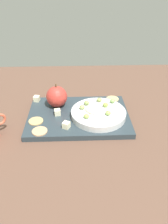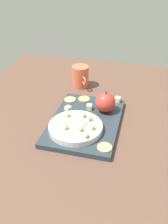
% 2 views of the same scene
% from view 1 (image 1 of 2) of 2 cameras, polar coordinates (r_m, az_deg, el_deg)
% --- Properties ---
extents(table, '(1.19, 1.05, 0.04)m').
position_cam_1_polar(table, '(0.78, -3.85, -3.74)').
color(table, brown).
rests_on(table, ground).
extents(platter, '(0.35, 0.25, 0.02)m').
position_cam_1_polar(platter, '(0.78, -1.45, -1.05)').
color(platter, '#2C3840').
rests_on(platter, table).
extents(serving_dish, '(0.19, 0.19, 0.02)m').
position_cam_1_polar(serving_dish, '(0.76, 3.73, -0.27)').
color(serving_dish, silver).
rests_on(serving_dish, platter).
extents(apple_whole, '(0.08, 0.08, 0.08)m').
position_cam_1_polar(apple_whole, '(0.80, -7.10, 3.99)').
color(apple_whole, '#C2372F').
rests_on(apple_whole, platter).
extents(apple_stem, '(0.01, 0.01, 0.01)m').
position_cam_1_polar(apple_stem, '(0.78, -7.32, 6.83)').
color(apple_stem, brown).
rests_on(apple_stem, apple_whole).
extents(cheese_cube_0, '(0.02, 0.02, 0.02)m').
position_cam_1_polar(cheese_cube_0, '(0.77, -6.91, -0.05)').
color(cheese_cube_0, '#ECE5C1').
rests_on(cheese_cube_0, platter).
extents(cheese_cube_1, '(0.03, 0.03, 0.02)m').
position_cam_1_polar(cheese_cube_1, '(0.70, -4.63, -3.41)').
color(cheese_cube_1, '#F9F3C7').
rests_on(cheese_cube_1, platter).
extents(cheese_cube_2, '(0.02, 0.02, 0.02)m').
position_cam_1_polar(cheese_cube_2, '(0.86, -12.21, 3.42)').
color(cheese_cube_2, '#F0EFC2').
rests_on(cheese_cube_2, platter).
extents(cracker_0, '(0.05, 0.05, 0.00)m').
position_cam_1_polar(cracker_0, '(0.70, -11.45, -4.92)').
color(cracker_0, tan).
rests_on(cracker_0, platter).
extents(cracker_1, '(0.05, 0.05, 0.00)m').
position_cam_1_polar(cracker_1, '(0.86, 7.41, 3.38)').
color(cracker_1, tan).
rests_on(cracker_1, platter).
extents(cracker_2, '(0.05, 0.05, 0.00)m').
position_cam_1_polar(cracker_2, '(0.75, -12.39, -2.33)').
color(cracker_2, tan).
rests_on(cracker_2, platter).
extents(grape_0, '(0.02, 0.02, 0.01)m').
position_cam_1_polar(grape_0, '(0.80, 7.43, 2.85)').
color(grape_0, '#89B25F').
rests_on(grape_0, serving_dish).
extents(grape_1, '(0.02, 0.02, 0.01)m').
position_cam_1_polar(grape_1, '(0.73, 6.27, -0.27)').
color(grape_1, '#96BA54').
rests_on(grape_1, serving_dish).
extents(grape_2, '(0.02, 0.02, 0.02)m').
position_cam_1_polar(grape_2, '(0.80, 4.00, 3.17)').
color(grape_2, '#9FB15B').
rests_on(grape_2, serving_dish).
extents(grape_3, '(0.02, 0.02, 0.02)m').
position_cam_1_polar(grape_3, '(0.78, 0.66, 2.37)').
color(grape_3, '#93B25A').
rests_on(grape_3, serving_dish).
extents(grape_4, '(0.02, 0.02, 0.01)m').
position_cam_1_polar(grape_4, '(0.71, 0.62, -1.10)').
color(grape_4, '#9DC156').
rests_on(grape_4, serving_dish).
extents(grape_5, '(0.02, 0.02, 0.02)m').
position_cam_1_polar(grape_5, '(0.77, 5.62, 1.86)').
color(grape_5, '#99BB4E').
rests_on(grape_5, serving_dish).
extents(grape_6, '(0.02, 0.02, 0.01)m').
position_cam_1_polar(grape_6, '(0.75, -0.51, 1.26)').
color(grape_6, '#96AC5E').
rests_on(grape_6, serving_dish).
extents(apple_slice_0, '(0.06, 0.06, 0.01)m').
position_cam_1_polar(apple_slice_0, '(0.75, 2.73, 0.69)').
color(apple_slice_0, beige).
rests_on(apple_slice_0, serving_dish).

